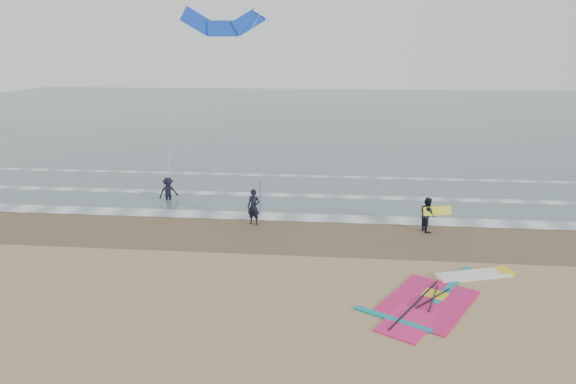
# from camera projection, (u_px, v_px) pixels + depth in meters

# --- Properties ---
(ground) EXTENTS (120.00, 120.00, 0.00)m
(ground) POSITION_uv_depth(u_px,v_px,m) (300.00, 297.00, 16.96)
(ground) COLOR tan
(ground) RESTS_ON ground
(sea_water) EXTENTS (120.00, 80.00, 0.02)m
(sea_water) POSITION_uv_depth(u_px,v_px,m) (330.00, 115.00, 62.92)
(sea_water) COLOR #47605E
(sea_water) RESTS_ON ground
(wet_sand_band) EXTENTS (120.00, 5.00, 0.01)m
(wet_sand_band) POSITION_uv_depth(u_px,v_px,m) (310.00, 234.00, 22.70)
(wet_sand_band) COLOR brown
(wet_sand_band) RESTS_ON ground
(foam_waterline) EXTENTS (120.00, 9.15, 0.02)m
(foam_waterline) POSITION_uv_depth(u_px,v_px,m) (315.00, 204.00, 26.95)
(foam_waterline) COLOR white
(foam_waterline) RESTS_ON ground
(windsurf_rig) EXTENTS (5.86, 5.55, 0.14)m
(windsurf_rig) POSITION_uv_depth(u_px,v_px,m) (442.00, 295.00, 17.06)
(windsurf_rig) COLOR white
(windsurf_rig) RESTS_ON ground
(person_standing) EXTENTS (0.70, 0.55, 1.68)m
(person_standing) POSITION_uv_depth(u_px,v_px,m) (254.00, 207.00, 23.77)
(person_standing) COLOR black
(person_standing) RESTS_ON ground
(person_walking) EXTENTS (0.79, 0.90, 1.57)m
(person_walking) POSITION_uv_depth(u_px,v_px,m) (427.00, 214.00, 22.90)
(person_walking) COLOR black
(person_walking) RESTS_ON ground
(person_wading) EXTENTS (1.20, 1.14, 1.64)m
(person_wading) POSITION_uv_depth(u_px,v_px,m) (168.00, 186.00, 27.46)
(person_wading) COLOR black
(person_wading) RESTS_ON ground
(held_pole) EXTENTS (0.17, 0.86, 1.82)m
(held_pole) POSITION_uv_depth(u_px,v_px,m) (260.00, 199.00, 23.63)
(held_pole) COLOR black
(held_pole) RESTS_ON ground
(carried_kiteboard) EXTENTS (1.30, 0.51, 0.39)m
(carried_kiteboard) POSITION_uv_depth(u_px,v_px,m) (437.00, 211.00, 22.71)
(carried_kiteboard) COLOR yellow
(carried_kiteboard) RESTS_ON ground
(surf_kite) EXTENTS (6.48, 3.04, 10.24)m
(surf_kite) POSITION_uv_depth(u_px,v_px,m) (222.00, 15.00, 27.59)
(surf_kite) COLOR white
(surf_kite) RESTS_ON ground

